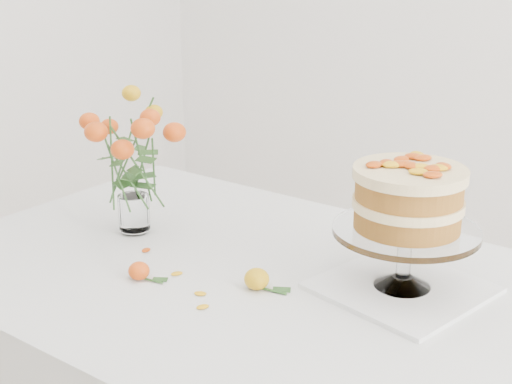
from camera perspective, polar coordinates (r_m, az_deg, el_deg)
table at (r=1.56m, az=-0.44°, el=-9.18°), size 1.43×0.93×0.76m
napkin at (r=1.48m, az=11.58°, el=-7.52°), size 0.35×0.35×0.01m
cake_stand at (r=1.41m, az=12.06°, el=-1.00°), size 0.29×0.29×0.26m
rose_vase at (r=1.69m, az=-10.05°, el=3.78°), size 0.30×0.30×0.38m
loose_rose_near at (r=1.45m, az=0.07°, el=-6.98°), size 0.09×0.05×0.04m
loose_rose_far at (r=1.51m, az=-9.33°, el=-6.25°), size 0.08×0.04×0.04m
stray_petal_a at (r=1.52m, az=-6.36°, el=-6.51°), size 0.03×0.02×0.00m
stray_petal_b at (r=1.44m, az=-4.47°, el=-8.11°), size 0.03×0.02×0.00m
stray_petal_c at (r=1.39m, az=-4.30°, el=-9.17°), size 0.03×0.02×0.00m
stray_petal_d at (r=1.65m, az=-8.79°, el=-4.63°), size 0.03×0.02×0.00m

